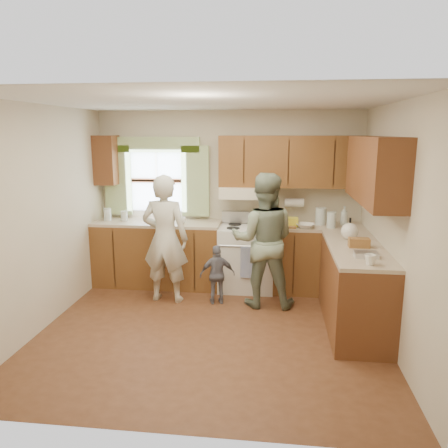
# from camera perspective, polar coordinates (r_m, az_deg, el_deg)

# --- Properties ---
(room) EXTENTS (3.80, 3.80, 3.80)m
(room) POSITION_cam_1_polar(r_m,az_deg,el_deg) (4.67, -1.80, 0.23)
(room) COLOR #502C18
(room) RESTS_ON ground
(kitchen_fixtures) EXTENTS (3.80, 2.25, 2.15)m
(kitchen_fixtures) POSITION_cam_1_polar(r_m,az_deg,el_deg) (5.76, 5.89, -1.79)
(kitchen_fixtures) COLOR #4A280F
(kitchen_fixtures) RESTS_ON ground
(stove) EXTENTS (0.76, 0.67, 1.07)m
(stove) POSITION_cam_1_polar(r_m,az_deg,el_deg) (6.21, 2.97, -4.27)
(stove) COLOR silver
(stove) RESTS_ON ground
(woman_left) EXTENTS (0.64, 0.45, 1.68)m
(woman_left) POSITION_cam_1_polar(r_m,az_deg,el_deg) (5.72, -7.70, -1.93)
(woman_left) COLOR beige
(woman_left) RESTS_ON ground
(woman_right) EXTENTS (0.84, 0.65, 1.71)m
(woman_right) POSITION_cam_1_polar(r_m,az_deg,el_deg) (5.54, 5.18, -2.15)
(woman_right) COLOR #244025
(woman_right) RESTS_ON ground
(child) EXTENTS (0.49, 0.29, 0.78)m
(child) POSITION_cam_1_polar(r_m,az_deg,el_deg) (5.68, -0.87, -6.63)
(child) COLOR slate
(child) RESTS_ON ground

